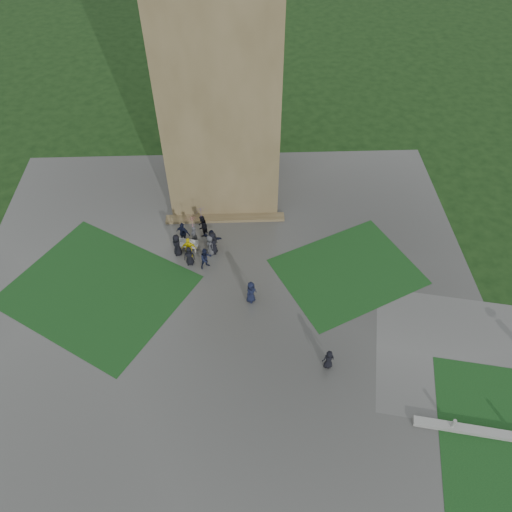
{
  "coord_description": "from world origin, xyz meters",
  "views": [
    {
      "loc": [
        1.35,
        -17.33,
        26.08
      ],
      "look_at": [
        2.17,
        5.61,
        1.2
      ],
      "focal_mm": 35.0,
      "sensor_mm": 36.0,
      "label": 1
    }
  ],
  "objects_px": {
    "pedestrian_mid": "(251,292)",
    "pedestrian_near": "(329,359)",
    "tower": "(220,81)",
    "bench": "(188,245)"
  },
  "relations": [
    {
      "from": "tower",
      "to": "pedestrian_mid",
      "type": "height_order",
      "value": "tower"
    },
    {
      "from": "tower",
      "to": "pedestrian_near",
      "type": "relative_size",
      "value": 12.34
    },
    {
      "from": "pedestrian_near",
      "to": "pedestrian_mid",
      "type": "bearing_deg",
      "value": -58.24
    },
    {
      "from": "bench",
      "to": "pedestrian_mid",
      "type": "xyz_separation_m",
      "value": [
        4.37,
        -4.8,
        0.43
      ]
    },
    {
      "from": "bench",
      "to": "tower",
      "type": "bearing_deg",
      "value": 82.68
    },
    {
      "from": "tower",
      "to": "pedestrian_mid",
      "type": "xyz_separation_m",
      "value": [
        1.75,
        -12.24,
        -8.12
      ]
    },
    {
      "from": "pedestrian_mid",
      "to": "pedestrian_near",
      "type": "distance_m",
      "value": 6.68
    },
    {
      "from": "pedestrian_mid",
      "to": "pedestrian_near",
      "type": "bearing_deg",
      "value": -98.13
    },
    {
      "from": "tower",
      "to": "bench",
      "type": "relative_size",
      "value": 11.82
    },
    {
      "from": "bench",
      "to": "pedestrian_mid",
      "type": "bearing_deg",
      "value": -35.54
    }
  ]
}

